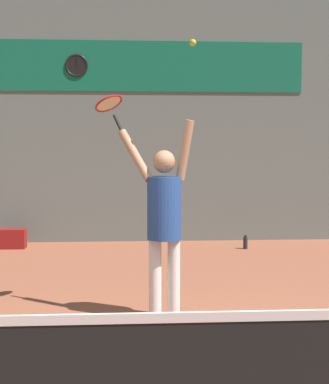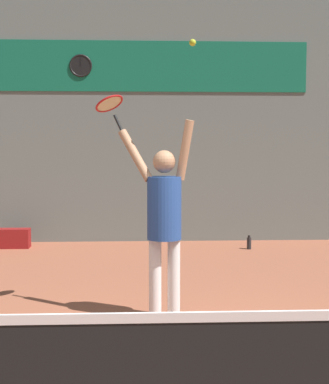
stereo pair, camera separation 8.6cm
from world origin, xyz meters
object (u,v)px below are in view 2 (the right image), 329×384
at_px(tennis_racket, 110,105).
at_px(equipment_bag, 10,238).
at_px(tennis_ball, 193,43).
at_px(water_bottle, 249,243).
at_px(tennis_player, 164,214).
at_px(scoreboard_clock, 81,66).

bearing_deg(tennis_racket, equipment_bag, 118.10).
bearing_deg(tennis_ball, water_bottle, 70.40).
bearing_deg(tennis_racket, water_bottle, 56.99).
height_order(water_bottle, equipment_bag, equipment_bag).
relative_size(water_bottle, equipment_bag, 0.36).
bearing_deg(tennis_player, equipment_bag, 122.16).
height_order(tennis_racket, tennis_ball, tennis_ball).
bearing_deg(tennis_ball, equipment_bag, 123.90).
xyz_separation_m(tennis_player, tennis_racket, (-0.57, 0.34, 1.14)).
bearing_deg(scoreboard_clock, tennis_racket, -79.82).
height_order(tennis_player, tennis_racket, tennis_racket).
distance_m(water_bottle, equipment_bag, 4.24).
bearing_deg(water_bottle, equipment_bag, 175.89).
height_order(tennis_player, tennis_ball, tennis_ball).
bearing_deg(tennis_ball, tennis_racket, 150.26).
height_order(tennis_player, equipment_bag, tennis_player).
height_order(tennis_racket, water_bottle, tennis_racket).
distance_m(scoreboard_clock, tennis_racket, 4.51).
relative_size(scoreboard_clock, equipment_bag, 0.61).
xyz_separation_m(tennis_player, equipment_bag, (-2.56, 4.08, -0.91)).
relative_size(scoreboard_clock, water_bottle, 1.72).
distance_m(tennis_ball, equipment_bag, 5.72).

